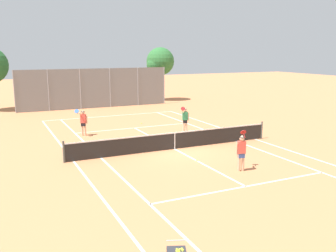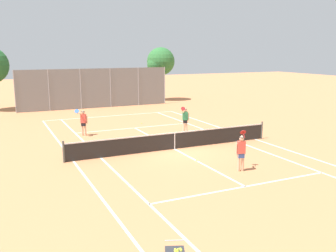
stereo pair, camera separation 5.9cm
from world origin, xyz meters
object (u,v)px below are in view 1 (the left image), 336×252
at_px(player_far_right, 185,118).
at_px(loose_tennis_ball_0, 200,139).
at_px(loose_tennis_ball_2, 161,116).
at_px(loose_tennis_ball_3, 197,160).
at_px(tennis_net, 175,140).
at_px(loose_tennis_ball_1, 141,123).
at_px(player_far_left, 83,121).
at_px(player_near_side, 241,151).
at_px(tree_behind_right, 159,62).

relative_size(player_far_right, loose_tennis_ball_0, 26.88).
height_order(loose_tennis_ball_2, loose_tennis_ball_3, same).
distance_m(tennis_net, loose_tennis_ball_0, 2.79).
bearing_deg(loose_tennis_ball_1, player_far_right, -68.72).
distance_m(player_far_left, loose_tennis_ball_1, 5.30).
relative_size(tennis_net, player_far_left, 6.76).
distance_m(loose_tennis_ball_1, loose_tennis_ball_3, 10.20).
bearing_deg(loose_tennis_ball_0, loose_tennis_ball_3, -121.93).
bearing_deg(loose_tennis_ball_3, loose_tennis_ball_0, 58.07).
bearing_deg(player_far_left, player_near_side, -64.87).
xyz_separation_m(tennis_net, loose_tennis_ball_1, (1.00, 7.64, -0.48)).
xyz_separation_m(player_near_side, player_far_right, (1.55, 8.32, 0.00)).
xyz_separation_m(tennis_net, loose_tennis_ball_2, (3.68, 10.09, -0.48)).
xyz_separation_m(player_near_side, tree_behind_right, (6.64, 23.98, 3.18)).
relative_size(tennis_net, loose_tennis_ball_3, 181.82).
distance_m(player_near_side, player_far_right, 8.47).
bearing_deg(player_far_left, tree_behind_right, 50.45).
distance_m(loose_tennis_ball_0, tree_behind_right, 19.14).
bearing_deg(loose_tennis_ball_1, tree_behind_right, 60.31).
distance_m(tennis_net, loose_tennis_ball_1, 7.72).
bearing_deg(player_far_right, tree_behind_right, 71.97).
distance_m(loose_tennis_ball_0, loose_tennis_ball_1, 6.43).
distance_m(player_far_left, loose_tennis_ball_2, 8.79).
distance_m(player_near_side, loose_tennis_ball_1, 12.35).
xyz_separation_m(tennis_net, loose_tennis_ball_3, (-0.02, -2.51, -0.48)).
distance_m(player_far_right, tree_behind_right, 16.77).
bearing_deg(tree_behind_right, loose_tennis_ball_0, -106.34).
xyz_separation_m(player_near_side, loose_tennis_ball_3, (-1.03, 2.16, -0.89)).
relative_size(player_far_left, tree_behind_right, 0.31).
bearing_deg(tennis_net, loose_tennis_ball_2, 69.96).
distance_m(player_near_side, player_far_left, 11.22).
height_order(player_near_side, loose_tennis_ball_3, player_near_side).
relative_size(loose_tennis_ball_0, loose_tennis_ball_3, 1.00).
xyz_separation_m(player_near_side, player_far_left, (-4.77, 10.16, 0.00)).
distance_m(player_far_left, tree_behind_right, 18.20).
relative_size(loose_tennis_ball_0, loose_tennis_ball_2, 1.00).
distance_m(player_far_right, loose_tennis_ball_2, 6.59).
bearing_deg(player_near_side, player_far_right, 79.47).
bearing_deg(loose_tennis_ball_2, tree_behind_right, 66.69).
xyz_separation_m(player_near_side, loose_tennis_ball_0, (1.38, 6.03, -0.89)).
height_order(loose_tennis_ball_0, loose_tennis_ball_2, same).
distance_m(player_near_side, tree_behind_right, 25.09).
bearing_deg(loose_tennis_ball_1, loose_tennis_ball_0, -77.52).
height_order(player_far_right, loose_tennis_ball_3, player_far_right).
relative_size(tennis_net, loose_tennis_ball_1, 181.82).
height_order(player_near_side, loose_tennis_ball_1, player_near_side).
distance_m(loose_tennis_ball_2, tree_behind_right, 10.84).
bearing_deg(tree_behind_right, loose_tennis_ball_1, -119.69).
height_order(loose_tennis_ball_1, tree_behind_right, tree_behind_right).
bearing_deg(tree_behind_right, loose_tennis_ball_3, -109.37).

